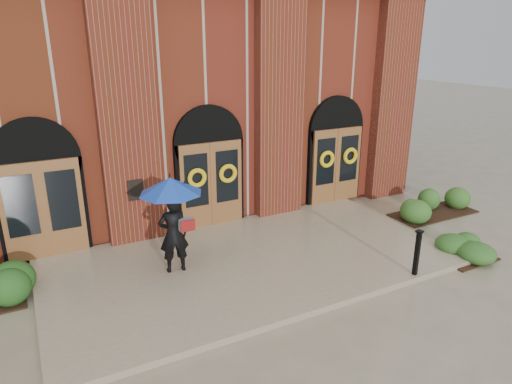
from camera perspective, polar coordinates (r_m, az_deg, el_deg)
ground at (r=11.63m, az=-0.21°, el=-9.29°), size 90.00×90.00×0.00m
landing at (r=11.71m, az=-0.55°, el=-8.66°), size 10.00×5.30×0.15m
church_building at (r=18.61m, az=-13.08°, el=12.23°), size 16.20×12.53×7.00m
man_with_umbrella at (r=10.64m, az=-10.47°, el=-1.83°), size 1.63×1.63×2.33m
metal_post at (r=11.34m, az=19.50°, el=-7.05°), size 0.18×0.18×1.12m
hedge_wall_right at (r=15.89m, az=21.40°, el=-1.41°), size 2.64×1.06×0.68m
hedge_front_right at (r=13.21m, az=24.32°, el=-6.37°), size 1.32×1.13×0.47m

